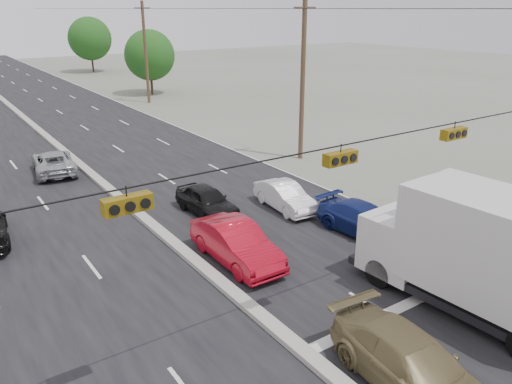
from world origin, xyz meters
The scene contains 15 objects.
ground centered at (0.00, 0.00, 0.00)m, with size 200.00×200.00×0.00m, color #606356.
road_surface centered at (0.00, 30.00, 0.00)m, with size 20.00×160.00×0.02m, color black.
center_median centered at (0.00, 30.00, 0.10)m, with size 0.50×160.00×0.20m, color gray.
utility_pole_right_b centered at (12.50, 15.00, 5.11)m, with size 1.60×0.30×10.00m.
utility_pole_right_c centered at (12.50, 40.00, 5.11)m, with size 1.60×0.30×10.00m.
traffic_signals centered at (1.40, 0.00, 5.49)m, with size 25.00×0.30×0.54m.
tree_right_mid centered at (15.00, 45.00, 4.34)m, with size 5.60×5.60×7.14m.
tree_right_far centered at (16.00, 70.00, 4.96)m, with size 6.40×6.40×8.16m.
box_truck centered at (5.97, -1.81, 2.07)m, with size 3.24×8.10×4.03m.
tan_sedan centered at (1.40, -3.12, 0.73)m, with size 2.03×5.00×1.45m, color brown.
red_sedan centered at (1.40, 5.26, 0.77)m, with size 1.64×4.70×1.55m, color #A40A1A.
queue_car_a centered at (2.80, 10.09, 0.68)m, with size 1.60×3.98×1.36m, color black.
queue_car_b centered at (6.26, 8.52, 0.64)m, with size 1.36×3.91×1.29m, color white.
queue_car_d centered at (7.29, 4.21, 0.67)m, with size 1.87×4.59×1.33m, color navy.
oncoming_far centered at (-1.64, 20.83, 0.67)m, with size 2.21×4.79×1.33m, color #95989C.
Camera 1 is at (-7.71, -9.43, 9.26)m, focal length 35.00 mm.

